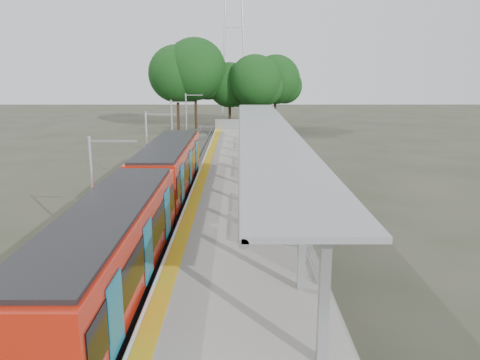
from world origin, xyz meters
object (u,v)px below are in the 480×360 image
Objects in this scene: info_pillar_far at (248,160)px; train at (148,197)px; bench_near at (274,214)px; info_pillar_near at (284,223)px; litter_bin at (281,194)px; bench_far at (271,150)px; bench_mid at (276,185)px.

train is at bearing -94.12° from info_pillar_far.
info_pillar_near reaches higher than bench_near.
info_pillar_far is 8.18m from litter_bin.
bench_far is 14.21m from litter_bin.
bench_near is 0.97× the size of bench_mid.
bench_far is (7.12, 16.96, -0.57)m from train.
bench_near is 2.23m from info_pillar_near.
bench_near is 5.59m from bench_mid.
bench_near is at bearing 110.30° from info_pillar_near.
bench_near is 18.09m from bench_far.
bench_near is 1.73× the size of litter_bin.
info_pillar_near is 6.08m from litter_bin.
info_pillar_far is (5.09, 10.76, -0.24)m from train.
litter_bin is at bearing -57.10° from info_pillar_far.
bench_near is (6.08, -1.10, -0.52)m from train.
bench_near is 11.91m from info_pillar_far.
info_pillar_near is at bearing -27.48° from train.
bench_far is 20.28m from info_pillar_near.
litter_bin is (0.15, -1.71, -0.10)m from bench_mid.
info_pillar_far is (-1.26, 14.06, -0.01)m from info_pillar_near.
train reaches higher than info_pillar_near.
info_pillar_near is 2.18× the size of litter_bin.
train reaches higher than bench_far.
train is at bearing -123.92° from bench_far.
info_pillar_far reaches higher than bench_mid.
info_pillar_far is at bearing 85.04° from bench_near.
bench_mid is at bearing 95.09° from litter_bin.
bench_near is 1.08× the size of bench_far.
train is 7.15m from info_pillar_near.
bench_mid is at bearing 74.96° from bench_near.
bench_far is at bearing 88.51° from litter_bin.
info_pillar_near is at bearing -93.85° from litter_bin.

